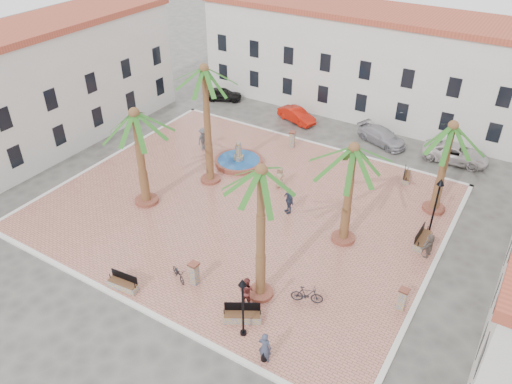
# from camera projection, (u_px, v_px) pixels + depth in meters

# --- Properties ---
(ground) EXTENTS (120.00, 120.00, 0.00)m
(ground) POSITION_uv_depth(u_px,v_px,m) (244.00, 207.00, 34.92)
(ground) COLOR #56544F
(ground) RESTS_ON ground
(plaza) EXTENTS (26.00, 22.00, 0.15)m
(plaza) POSITION_uv_depth(u_px,v_px,m) (244.00, 206.00, 34.88)
(plaza) COLOR #B9705E
(plaza) RESTS_ON ground
(kerb_n) EXTENTS (26.30, 0.30, 0.16)m
(kerb_n) POSITION_uv_depth(u_px,v_px,m) (313.00, 143.00, 42.68)
(kerb_n) COLOR silver
(kerb_n) RESTS_ON ground
(kerb_s) EXTENTS (26.30, 0.30, 0.16)m
(kerb_s) POSITION_uv_depth(u_px,v_px,m) (134.00, 305.00, 27.07)
(kerb_s) COLOR silver
(kerb_s) RESTS_ON ground
(kerb_e) EXTENTS (0.30, 22.30, 0.16)m
(kerb_e) POSITION_uv_depth(u_px,v_px,m) (430.00, 273.00, 29.18)
(kerb_e) COLOR silver
(kerb_e) RESTS_ON ground
(kerb_w) EXTENTS (0.30, 22.30, 0.16)m
(kerb_w) POSITION_uv_depth(u_px,v_px,m) (110.00, 158.00, 40.56)
(kerb_w) COLOR silver
(kerb_w) RESTS_ON ground
(building_north) EXTENTS (30.40, 7.40, 9.50)m
(building_north) POSITION_uv_depth(u_px,v_px,m) (359.00, 60.00, 46.48)
(building_north) COLOR silver
(building_north) RESTS_ON ground
(building_west) EXTENTS (6.40, 24.40, 10.00)m
(building_west) POSITION_uv_depth(u_px,v_px,m) (47.00, 86.00, 40.46)
(building_west) COLOR silver
(building_west) RESTS_ON ground
(fountain) EXTENTS (3.78, 3.78, 1.95)m
(fountain) POSITION_uv_depth(u_px,v_px,m) (239.00, 160.00, 39.53)
(fountain) COLOR brown
(fountain) RESTS_ON plaza
(palm_nw) EXTENTS (4.83, 4.83, 9.03)m
(palm_nw) POSITION_uv_depth(u_px,v_px,m) (205.00, 81.00, 33.26)
(palm_nw) COLOR brown
(palm_nw) RESTS_ON plaza
(palm_sw) EXTENTS (5.36, 5.36, 7.18)m
(palm_sw) POSITION_uv_depth(u_px,v_px,m) (136.00, 125.00, 31.91)
(palm_sw) COLOR brown
(palm_sw) RESTS_ON plaza
(palm_s) EXTENTS (4.67, 4.67, 8.34)m
(palm_s) POSITION_uv_depth(u_px,v_px,m) (261.00, 185.00, 23.69)
(palm_s) COLOR brown
(palm_s) RESTS_ON plaza
(palm_e) EXTENTS (4.91, 4.91, 6.92)m
(palm_e) POSITION_uv_depth(u_px,v_px,m) (353.00, 160.00, 28.49)
(palm_e) COLOR brown
(palm_e) RESTS_ON plaza
(palm_ne) EXTENTS (4.96, 4.96, 6.72)m
(palm_ne) POSITION_uv_depth(u_px,v_px,m) (451.00, 137.00, 31.33)
(palm_ne) COLOR brown
(palm_ne) RESTS_ON plaza
(bench_s) EXTENTS (1.88, 0.75, 0.97)m
(bench_s) POSITION_uv_depth(u_px,v_px,m) (123.00, 284.00, 27.90)
(bench_s) COLOR gray
(bench_s) RESTS_ON plaza
(bench_se) EXTENTS (2.03, 1.53, 1.05)m
(bench_se) POSITION_uv_depth(u_px,v_px,m) (242.00, 316.00, 25.92)
(bench_se) COLOR gray
(bench_se) RESTS_ON plaza
(bench_e) EXTENTS (0.67, 2.01, 1.05)m
(bench_e) POSITION_uv_depth(u_px,v_px,m) (422.00, 240.00, 31.16)
(bench_e) COLOR gray
(bench_e) RESTS_ON plaza
(bench_ne) EXTENTS (0.85, 1.72, 0.87)m
(bench_ne) POSITION_uv_depth(u_px,v_px,m) (406.00, 177.00, 37.50)
(bench_ne) COLOR gray
(bench_ne) RESTS_ON plaza
(lamppost_s) EXTENTS (0.41, 0.41, 3.76)m
(lamppost_s) POSITION_uv_depth(u_px,v_px,m) (243.00, 298.00, 23.93)
(lamppost_s) COLOR black
(lamppost_s) RESTS_ON plaza
(lamppost_e) EXTENTS (0.46, 0.46, 4.24)m
(lamppost_e) POSITION_uv_depth(u_px,v_px,m) (437.00, 198.00, 30.48)
(lamppost_e) COLOR black
(lamppost_e) RESTS_ON plaza
(bollard_se) EXTENTS (0.56, 0.56, 1.48)m
(bollard_se) POSITION_uv_depth(u_px,v_px,m) (194.00, 273.00, 27.94)
(bollard_se) COLOR gray
(bollard_se) RESTS_ON plaza
(bollard_n) EXTENTS (0.59, 0.59, 1.41)m
(bollard_n) POSITION_uv_depth(u_px,v_px,m) (292.00, 139.00, 41.58)
(bollard_n) COLOR gray
(bollard_n) RESTS_ON plaza
(bollard_e) EXTENTS (0.52, 0.52, 1.38)m
(bollard_e) POSITION_uv_depth(u_px,v_px,m) (402.00, 299.00, 26.38)
(bollard_e) COLOR gray
(bollard_e) RESTS_ON plaza
(litter_bin) EXTENTS (0.33, 0.33, 0.63)m
(litter_bin) POSITION_uv_depth(u_px,v_px,m) (264.00, 355.00, 23.84)
(litter_bin) COLOR black
(litter_bin) RESTS_ON plaza
(cyclist_a) EXTENTS (0.71, 0.52, 1.82)m
(cyclist_a) POSITION_uv_depth(u_px,v_px,m) (265.00, 347.00, 23.49)
(cyclist_a) COLOR #33394F
(cyclist_a) RESTS_ON plaza
(bicycle_a) EXTENTS (1.60, 1.18, 0.80)m
(bicycle_a) POSITION_uv_depth(u_px,v_px,m) (179.00, 273.00, 28.46)
(bicycle_a) COLOR black
(bicycle_a) RESTS_ON plaza
(cyclist_b) EXTENTS (0.91, 0.74, 1.77)m
(cyclist_b) POSITION_uv_depth(u_px,v_px,m) (246.00, 291.00, 26.63)
(cyclist_b) COLOR maroon
(cyclist_b) RESTS_ON plaza
(bicycle_b) EXTENTS (1.84, 1.08, 1.07)m
(bicycle_b) POSITION_uv_depth(u_px,v_px,m) (307.00, 295.00, 26.88)
(bicycle_b) COLOR black
(bicycle_b) RESTS_ON plaza
(pedestrian_fountain_a) EXTENTS (0.88, 0.63, 1.68)m
(pedestrian_fountain_a) POSITION_uv_depth(u_px,v_px,m) (280.00, 177.00, 36.32)
(pedestrian_fountain_a) COLOR #9C7D60
(pedestrian_fountain_a) RESTS_ON plaza
(pedestrian_fountain_b) EXTENTS (1.21, 1.00, 1.94)m
(pedestrian_fountain_b) POSITION_uv_depth(u_px,v_px,m) (289.00, 200.00, 33.63)
(pedestrian_fountain_b) COLOR #2C364C
(pedestrian_fountain_b) RESTS_ON plaza
(pedestrian_north) EXTENTS (0.80, 1.28, 1.91)m
(pedestrian_north) POSITION_uv_depth(u_px,v_px,m) (203.00, 139.00, 41.17)
(pedestrian_north) COLOR #48494D
(pedestrian_north) RESTS_ON plaza
(pedestrian_east) EXTENTS (0.76, 1.54, 1.59)m
(pedestrian_east) POSITION_uv_depth(u_px,v_px,m) (429.00, 245.00, 29.93)
(pedestrian_east) COLOR #65564F
(pedestrian_east) RESTS_ON plaza
(car_black) EXTENTS (4.02, 2.92, 1.27)m
(car_black) POSITION_uv_depth(u_px,v_px,m) (223.00, 94.00, 50.29)
(car_black) COLOR black
(car_black) RESTS_ON ground
(car_red) EXTENTS (4.13, 2.49, 1.29)m
(car_red) POSITION_uv_depth(u_px,v_px,m) (297.00, 115.00, 46.08)
(car_red) COLOR red
(car_red) RESTS_ON ground
(car_silver) EXTENTS (4.92, 3.37, 1.32)m
(car_silver) POSITION_uv_depth(u_px,v_px,m) (382.00, 136.00, 42.49)
(car_silver) COLOR #ABA9B2
(car_silver) RESTS_ON ground
(car_white) EXTENTS (5.25, 2.66, 1.42)m
(car_white) POSITION_uv_depth(u_px,v_px,m) (456.00, 153.00, 39.90)
(car_white) COLOR beige
(car_white) RESTS_ON ground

